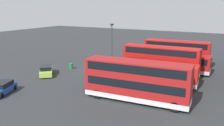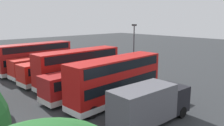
{
  "view_description": "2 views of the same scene",
  "coord_description": "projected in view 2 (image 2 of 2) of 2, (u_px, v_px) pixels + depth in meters",
  "views": [
    {
      "loc": [
        31.78,
        19.93,
        10.31
      ],
      "look_at": [
        -0.07,
        2.35,
        1.57
      ],
      "focal_mm": 37.63,
      "sensor_mm": 36.0,
      "label": 1
    },
    {
      "loc": [
        -24.77,
        25.41,
        8.36
      ],
      "look_at": [
        -0.31,
        2.64,
        1.76
      ],
      "focal_mm": 36.38,
      "sensor_mm": 36.0,
      "label": 2
    }
  ],
  "objects": [
    {
      "name": "bus_single_deck_fifth",
      "position": [
        48.0,
        65.0,
        33.37
      ],
      "size": [
        3.02,
        11.06,
        2.95
      ],
      "color": "red",
      "rests_on": "ground"
    },
    {
      "name": "box_truck_blue",
      "position": [
        150.0,
        103.0,
        18.07
      ],
      "size": [
        2.79,
        7.59,
        3.2
      ],
      "color": "#595960",
      "rests_on": "ground"
    },
    {
      "name": "bus_single_deck_fourth",
      "position": [
        60.0,
        69.0,
        30.53
      ],
      "size": [
        3.25,
        11.27,
        2.95
      ],
      "color": "red",
      "rests_on": "ground"
    },
    {
      "name": "lamp_post_tall",
      "position": [
        134.0,
        46.0,
        32.94
      ],
      "size": [
        0.7,
        0.3,
        7.53
      ],
      "color": "#38383D",
      "rests_on": "ground"
    },
    {
      "name": "bus_double_decker_third",
      "position": [
        79.0,
        67.0,
        28.1
      ],
      "size": [
        2.91,
        11.38,
        4.55
      ],
      "color": "#B71411",
      "rests_on": "ground"
    },
    {
      "name": "car_small_green",
      "position": [
        91.0,
        54.0,
        49.98
      ],
      "size": [
        4.33,
        3.07,
        1.43
      ],
      "color": "#1E479E",
      "rests_on": "ground"
    },
    {
      "name": "waste_bin_yellow",
      "position": [
        136.0,
        63.0,
        40.48
      ],
      "size": [
        0.6,
        0.6,
        0.95
      ],
      "primitive_type": "cylinder",
      "color": "#197F33",
      "rests_on": "ground"
    },
    {
      "name": "ground_plane",
      "position": [
        123.0,
        71.0,
        36.4
      ],
      "size": [
        140.0,
        140.0,
        0.0
      ],
      "primitive_type": "plane",
      "color": "#2D3033"
    },
    {
      "name": "bus_double_decker_near_end",
      "position": [
        116.0,
        79.0,
        22.53
      ],
      "size": [
        3.16,
        11.22,
        4.55
      ],
      "color": "#B71411",
      "rests_on": "ground"
    },
    {
      "name": "car_hatchback_silver",
      "position": [
        122.0,
        58.0,
        44.57
      ],
      "size": [
        4.49,
        4.28,
        1.43
      ],
      "color": "#A5D14C",
      "rests_on": "ground"
    },
    {
      "name": "bus_single_deck_second",
      "position": [
        93.0,
        80.0,
        25.21
      ],
      "size": [
        3.01,
        12.1,
        2.95
      ],
      "color": "#A51919",
      "rests_on": "ground"
    },
    {
      "name": "bus_double_decker_sixth",
      "position": [
        35.0,
        57.0,
        35.39
      ],
      "size": [
        3.44,
        11.85,
        4.55
      ],
      "color": "#A51919",
      "rests_on": "ground"
    }
  ]
}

